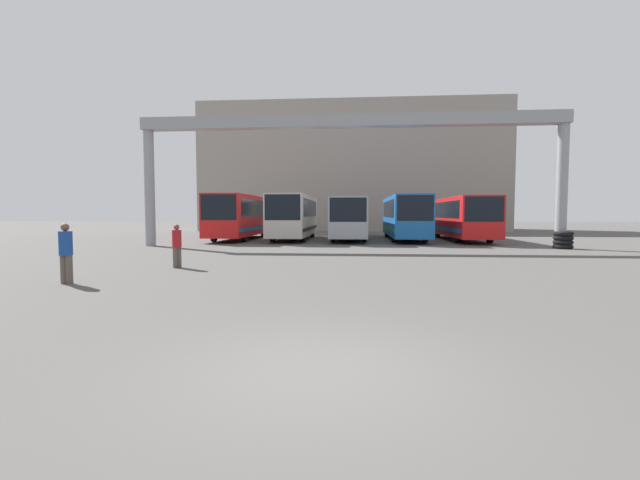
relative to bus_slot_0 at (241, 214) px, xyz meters
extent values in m
plane|color=#514F4C|center=(8.24, -26.86, -1.89)|extent=(200.00, 200.00, 0.00)
cube|color=gray|center=(8.24, 20.65, 5.29)|extent=(34.36, 12.00, 14.35)
cylinder|color=gray|center=(-3.70, -6.96, 1.57)|extent=(0.60, 0.60, 6.92)
cylinder|color=gray|center=(20.18, -6.96, 1.57)|extent=(0.60, 0.60, 6.92)
cube|color=gray|center=(8.24, -6.96, 5.38)|extent=(24.48, 0.80, 0.70)
cube|color=red|center=(0.00, 0.01, -0.07)|extent=(2.54, 10.61, 2.93)
cube|color=black|center=(0.00, -5.27, 0.47)|extent=(2.34, 0.06, 1.64)
cube|color=black|center=(0.00, 0.01, 0.47)|extent=(2.57, 9.02, 1.23)
cube|color=#1966B2|center=(0.00, 0.01, -1.01)|extent=(2.57, 10.08, 0.24)
cylinder|color=black|center=(-1.11, -2.96, -1.43)|extent=(0.28, 0.92, 0.92)
cylinder|color=black|center=(1.11, -2.96, -1.43)|extent=(0.28, 0.92, 0.92)
cylinder|color=black|center=(-1.11, 2.98, -1.43)|extent=(0.28, 0.92, 0.92)
cylinder|color=black|center=(1.11, 2.98, -1.43)|extent=(0.28, 0.92, 0.92)
cube|color=beige|center=(4.12, -0.07, -0.08)|extent=(2.48, 10.45, 2.92)
cube|color=black|center=(4.12, -5.27, 0.46)|extent=(2.28, 0.06, 1.63)
cube|color=black|center=(4.12, -0.07, 0.46)|extent=(2.51, 8.88, 1.23)
cube|color=black|center=(4.12, -0.07, -1.01)|extent=(2.51, 9.92, 0.24)
cylinder|color=black|center=(3.04, -3.00, -1.36)|extent=(0.28, 1.06, 1.06)
cylinder|color=black|center=(5.20, -3.00, -1.36)|extent=(0.28, 1.06, 1.06)
cylinder|color=black|center=(3.04, 2.85, -1.36)|extent=(0.28, 1.06, 1.06)
cylinder|color=black|center=(5.20, 2.85, -1.36)|extent=(0.28, 1.06, 1.06)
cube|color=#999EA5|center=(8.24, 0.85, -0.19)|extent=(2.51, 12.29, 2.70)
cube|color=black|center=(8.24, -5.27, 0.31)|extent=(2.31, 0.06, 1.51)
cube|color=black|center=(8.24, 0.85, 0.31)|extent=(2.54, 10.45, 1.14)
cube|color=orange|center=(8.24, 0.85, -1.05)|extent=(2.54, 11.68, 0.24)
cylinder|color=black|center=(7.15, -2.59, -1.36)|extent=(0.28, 1.06, 1.06)
cylinder|color=black|center=(9.34, -2.59, -1.36)|extent=(0.28, 1.06, 1.06)
cylinder|color=black|center=(7.15, 4.29, -1.36)|extent=(0.28, 1.06, 1.06)
cylinder|color=black|center=(9.34, 4.29, -1.36)|extent=(0.28, 1.06, 1.06)
cube|color=#1959A5|center=(12.37, 0.62, -0.12)|extent=(2.42, 11.84, 2.84)
cube|color=black|center=(12.37, -5.27, 0.41)|extent=(2.23, 0.06, 1.59)
cube|color=black|center=(12.37, 0.62, 0.41)|extent=(2.45, 10.06, 1.19)
cube|color=#268C4C|center=(12.37, 0.62, -1.03)|extent=(2.45, 11.25, 0.24)
cylinder|color=black|center=(11.31, -2.69, -1.38)|extent=(0.28, 1.02, 1.02)
cylinder|color=black|center=(13.42, -2.69, -1.38)|extent=(0.28, 1.02, 1.02)
cylinder|color=black|center=(11.31, 3.94, -1.38)|extent=(0.28, 1.02, 1.02)
cylinder|color=black|center=(13.42, 3.94, -1.38)|extent=(0.28, 1.02, 1.02)
cube|color=red|center=(16.49, 0.24, -0.17)|extent=(2.55, 11.08, 2.75)
cube|color=black|center=(16.49, -5.27, 0.34)|extent=(2.35, 0.06, 1.54)
cube|color=black|center=(16.49, 0.24, 0.34)|extent=(2.58, 9.42, 1.15)
cube|color=#1966B2|center=(16.49, 0.24, -1.04)|extent=(2.58, 10.52, 0.24)
cylinder|color=black|center=(15.37, -2.86, -1.39)|extent=(0.28, 1.00, 1.00)
cylinder|color=black|center=(17.60, -2.86, -1.39)|extent=(0.28, 1.00, 1.00)
cylinder|color=black|center=(15.37, 3.35, -1.39)|extent=(0.28, 1.00, 1.00)
cylinder|color=black|center=(17.60, 3.35, -1.39)|extent=(0.28, 1.00, 1.00)
cylinder|color=brown|center=(0.74, -20.72, -1.49)|extent=(0.18, 0.18, 0.80)
cylinder|color=brown|center=(0.58, -20.72, -1.49)|extent=(0.18, 0.18, 0.80)
cylinder|color=navy|center=(0.66, -20.72, -0.75)|extent=(0.35, 0.35, 0.67)
sphere|color=brown|center=(0.66, -20.72, -0.31)|extent=(0.22, 0.22, 0.22)
cylinder|color=brown|center=(2.32, -16.99, -1.52)|extent=(0.17, 0.17, 0.75)
cylinder|color=brown|center=(2.23, -17.11, -1.52)|extent=(0.17, 0.17, 0.75)
cylinder|color=#A5191E|center=(2.27, -17.05, -0.83)|extent=(0.33, 0.33, 0.62)
sphere|color=brown|center=(2.27, -17.05, -0.42)|extent=(0.20, 0.20, 0.20)
torus|color=black|center=(20.25, -7.18, -1.77)|extent=(1.04, 1.04, 0.24)
torus|color=black|center=(20.25, -7.18, -1.53)|extent=(1.04, 1.04, 0.24)
torus|color=black|center=(20.25, -7.18, -1.29)|extent=(1.04, 1.04, 0.24)
torus|color=black|center=(20.25, -7.18, -1.05)|extent=(1.04, 1.04, 0.24)
camera|label=1|loc=(8.67, -31.94, 0.07)|focal=24.00mm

